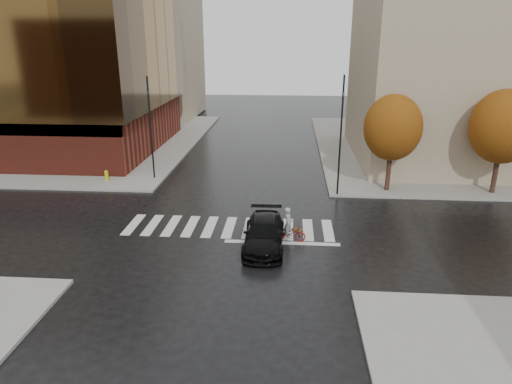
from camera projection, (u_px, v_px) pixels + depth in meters
ground at (228, 231)px, 25.13m from camera, size 120.00×120.00×0.00m
sidewalk_nw at (51, 140)px, 46.40m from camera, size 30.00×30.00×0.15m
sidewalk_ne at (476, 148)px, 43.39m from camera, size 30.00×30.00×0.15m
crosswalk at (229, 227)px, 25.60m from camera, size 12.00×3.00×0.01m
office_glass at (10, 58)px, 40.95m from camera, size 27.00×19.00×16.00m
building_ne_tan at (462, 49)px, 36.95m from camera, size 16.00×16.00×18.00m
building_nw_far at (140, 36)px, 57.83m from camera, size 14.00×12.00×20.00m
tree_ne_a at (393, 128)px, 29.93m from camera, size 3.80×3.80×6.50m
tree_ne_b at (503, 127)px, 29.38m from camera, size 4.20×4.20×6.89m
sedan at (264, 234)px, 23.05m from camera, size 2.05×4.96×1.43m
cyclist at (289, 230)px, 23.74m from camera, size 1.69×0.74×1.86m
traffic_light_nw at (150, 121)px, 32.67m from camera, size 0.23×0.21×7.37m
traffic_light_ne at (341, 128)px, 29.08m from camera, size 0.17×0.21×7.78m
fire_hydrant at (107, 175)px, 33.20m from camera, size 0.28×0.28×0.78m
manhole at (297, 230)px, 25.26m from camera, size 0.81×0.81×0.01m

